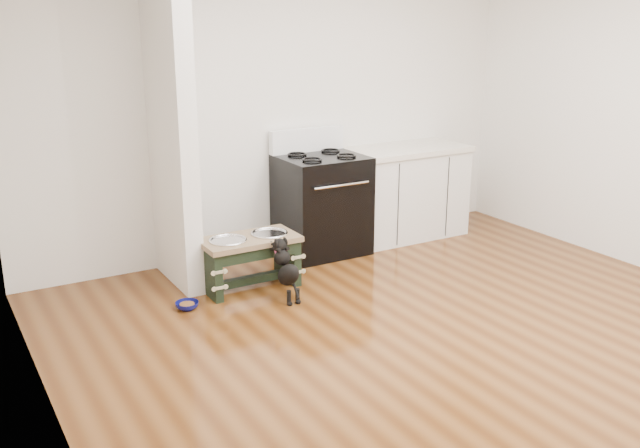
# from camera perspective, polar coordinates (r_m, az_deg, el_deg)

# --- Properties ---
(ground) EXTENTS (5.00, 5.00, 0.00)m
(ground) POSITION_cam_1_polar(r_m,az_deg,el_deg) (5.03, 10.28, -9.54)
(ground) COLOR #49250D
(ground) RESTS_ON ground
(room_shell) EXTENTS (5.00, 5.00, 5.00)m
(room_shell) POSITION_cam_1_polar(r_m,az_deg,el_deg) (4.56, 11.34, 9.07)
(room_shell) COLOR silver
(room_shell) RESTS_ON ground
(partition_wall) EXTENTS (0.15, 0.80, 2.70)m
(partition_wall) POSITION_cam_1_polar(r_m,az_deg,el_deg) (5.84, -11.85, 7.99)
(partition_wall) COLOR silver
(partition_wall) RESTS_ON ground
(oven_range) EXTENTS (0.76, 0.69, 1.14)m
(oven_range) POSITION_cam_1_polar(r_m,az_deg,el_deg) (6.65, 0.12, 1.70)
(oven_range) COLOR black
(oven_range) RESTS_ON ground
(cabinet_run) EXTENTS (1.24, 0.64, 0.91)m
(cabinet_run) POSITION_cam_1_polar(r_m,az_deg,el_deg) (7.20, 6.79, 2.55)
(cabinet_run) COLOR silver
(cabinet_run) RESTS_ON ground
(dog_feeder) EXTENTS (0.79, 0.42, 0.45)m
(dog_feeder) POSITION_cam_1_polar(r_m,az_deg,el_deg) (5.84, -5.64, -2.25)
(dog_feeder) COLOR black
(dog_feeder) RESTS_ON ground
(puppy) EXTENTS (0.14, 0.41, 0.48)m
(puppy) POSITION_cam_1_polar(r_m,az_deg,el_deg) (5.61, -2.74, -3.50)
(puppy) COLOR black
(puppy) RESTS_ON ground
(floor_bowl) EXTENTS (0.21, 0.21, 0.06)m
(floor_bowl) POSITION_cam_1_polar(r_m,az_deg,el_deg) (5.60, -10.59, -6.42)
(floor_bowl) COLOR #0C0E54
(floor_bowl) RESTS_ON ground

